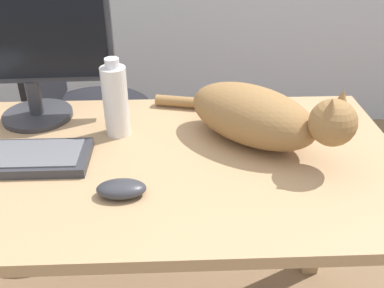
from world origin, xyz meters
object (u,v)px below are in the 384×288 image
object	(u,v)px
monitor	(23,42)
computer_mouse	(121,189)
office_chair	(88,137)
cat	(259,116)
water_bottle	(116,100)

from	to	relation	value
monitor	computer_mouse	distance (m)	0.52
monitor	office_chair	bearing A→B (deg)	84.97
cat	water_bottle	size ratio (longest dim) A/B	2.20
office_chair	computer_mouse	bearing A→B (deg)	-72.96
cat	monitor	bearing A→B (deg)	164.69
office_chair	monitor	world-z (taller)	monitor
computer_mouse	water_bottle	distance (m)	0.29
computer_mouse	office_chair	bearing A→B (deg)	107.04
monitor	computer_mouse	bearing A→B (deg)	-53.52
office_chair	water_bottle	xyz separation A→B (m)	(0.21, -0.52, 0.41)
cat	water_bottle	world-z (taller)	water_bottle
monitor	cat	world-z (taller)	monitor
cat	water_bottle	xyz separation A→B (m)	(-0.37, 0.07, 0.02)
office_chair	water_bottle	size ratio (longest dim) A/B	4.41
computer_mouse	cat	bearing A→B (deg)	32.27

